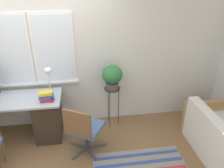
# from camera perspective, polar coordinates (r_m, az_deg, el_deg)

# --- Properties ---
(ground_plane) EXTENTS (14.00, 14.00, 0.00)m
(ground_plane) POSITION_cam_1_polar(r_m,az_deg,el_deg) (3.79, -17.57, -15.56)
(ground_plane) COLOR brown
(wall_back_with_window) EXTENTS (9.00, 0.12, 2.70)m
(wall_back_with_window) POSITION_cam_1_polar(r_m,az_deg,el_deg) (3.76, -18.94, 7.76)
(wall_back_with_window) COLOR silver
(wall_back_with_window) RESTS_ON ground_plane
(desk) EXTENTS (1.97, 0.64, 0.74)m
(desk) POSITION_cam_1_polar(r_m,az_deg,el_deg) (3.98, -27.09, -8.12)
(desk) COLOR #B2B7BC
(desk) RESTS_ON ground_plane
(desk_lamp) EXTENTS (0.13, 0.13, 0.46)m
(desk_lamp) POSITION_cam_1_polar(r_m,az_deg,el_deg) (3.51, -16.28, 2.50)
(desk_lamp) COLOR white
(desk_lamp) RESTS_ON desk
(book_stack) EXTENTS (0.23, 0.17, 0.15)m
(book_stack) POSITION_cam_1_polar(r_m,az_deg,el_deg) (3.46, -16.80, -3.08)
(book_stack) COLOR red
(book_stack) RESTS_ON desk
(office_chair_swivel) EXTENTS (0.62, 0.63, 0.84)m
(office_chair_swivel) POSITION_cam_1_polar(r_m,az_deg,el_deg) (3.30, -7.47, -11.44)
(office_chair_swivel) COLOR #47474C
(office_chair_swivel) RESTS_ON ground_plane
(couch_loveseat) EXTENTS (0.82, 1.27, 0.73)m
(couch_loveseat) POSITION_cam_1_polar(r_m,az_deg,el_deg) (3.76, 27.20, -12.90)
(couch_loveseat) COLOR white
(couch_loveseat) RESTS_ON ground_plane
(plant_stand) EXTENTS (0.27, 0.27, 0.75)m
(plant_stand) POSITION_cam_1_polar(r_m,az_deg,el_deg) (3.76, 0.04, -2.33)
(plant_stand) COLOR #333338
(plant_stand) RESTS_ON ground_plane
(potted_plant) EXTENTS (0.34, 0.34, 0.41)m
(potted_plant) POSITION_cam_1_polar(r_m,az_deg,el_deg) (3.62, 0.04, 2.15)
(potted_plant) COLOR #514C47
(potted_plant) RESTS_ON plant_stand
(floor_rug_striped) EXTENTS (1.34, 0.71, 0.01)m
(floor_rug_striped) POSITION_cam_1_polar(r_m,az_deg,el_deg) (3.36, 7.46, -20.75)
(floor_rug_striped) COLOR gray
(floor_rug_striped) RESTS_ON ground_plane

